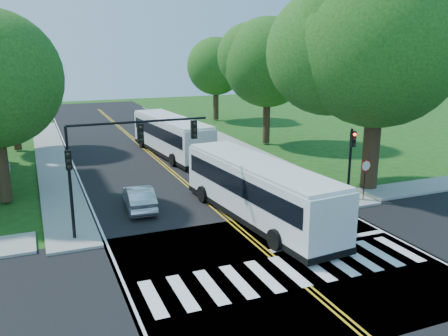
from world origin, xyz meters
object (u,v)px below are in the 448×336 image
signal_ne (351,155)px  bus_lead (258,189)px  signal_nw (118,151)px  suv (277,175)px  bus_follow (171,135)px  dark_sedan (252,163)px  hatchback (139,198)px

signal_ne → bus_lead: (-6.69, -0.77, -1.22)m
signal_nw → suv: signal_nw is taller
suv → bus_follow: bearing=-79.3°
signal_ne → bus_follow: 17.90m
bus_follow → dark_sedan: 9.05m
signal_nw → signal_ne: (14.06, 0.01, -1.41)m
dark_sedan → bus_follow: bearing=-70.3°
signal_ne → dark_sedan: signal_ne is taller
signal_ne → bus_lead: 6.85m
signal_nw → dark_sedan: (11.54, 8.59, -3.69)m
signal_ne → hatchback: size_ratio=1.01×
bus_follow → dark_sedan: bus_follow is taller
bus_lead → suv: 6.88m
signal_nw → hatchback: signal_nw is taller
signal_ne → dark_sedan: 9.22m
bus_lead → bus_follow: bus_follow is taller
bus_lead → suv: size_ratio=2.44×
bus_follow → hatchback: bearing=61.2°
signal_nw → hatchback: (1.66, 3.39, -3.65)m
bus_follow → dark_sedan: size_ratio=2.77×
bus_follow → suv: bus_follow is taller
dark_sedan → suv: bearing=83.1°
signal_nw → suv: 12.95m
signal_nw → hatchback: bearing=64.0°
hatchback → suv: suv is taller
bus_lead → bus_follow: 17.37m
bus_lead → suv: bus_lead is taller
bus_follow → dark_sedan: (4.05, -8.03, -1.07)m
signal_ne → hatchback: 13.04m
signal_ne → bus_follow: signal_ne is taller
bus_lead → dark_sedan: bearing=-119.5°
hatchback → suv: (9.89, 1.21, 0.01)m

